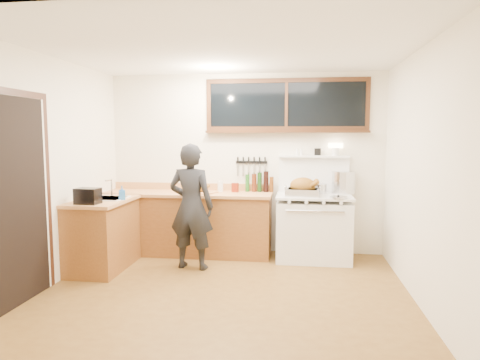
# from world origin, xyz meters

# --- Properties ---
(ground_plane) EXTENTS (4.00, 3.50, 0.02)m
(ground_plane) POSITION_xyz_m (0.00, 0.00, -0.01)
(ground_plane) COLOR brown
(room_shell) EXTENTS (4.10, 3.60, 2.65)m
(room_shell) POSITION_xyz_m (0.00, 0.00, 1.65)
(room_shell) COLOR #EDE4CD
(room_shell) RESTS_ON ground
(counter_back) EXTENTS (2.44, 0.64, 1.00)m
(counter_back) POSITION_xyz_m (-0.80, 1.45, 0.45)
(counter_back) COLOR brown
(counter_back) RESTS_ON ground
(counter_left) EXTENTS (0.64, 1.09, 0.90)m
(counter_left) POSITION_xyz_m (-1.70, 0.62, 0.45)
(counter_left) COLOR brown
(counter_left) RESTS_ON ground
(sink_unit) EXTENTS (0.50, 0.45, 0.37)m
(sink_unit) POSITION_xyz_m (-1.68, 0.70, 0.85)
(sink_unit) COLOR white
(sink_unit) RESTS_ON counter_left
(vintage_stove) EXTENTS (1.02, 0.74, 1.60)m
(vintage_stove) POSITION_xyz_m (1.00, 1.41, 0.47)
(vintage_stove) COLOR white
(vintage_stove) RESTS_ON ground
(back_window) EXTENTS (2.32, 0.13, 0.77)m
(back_window) POSITION_xyz_m (0.60, 1.72, 2.06)
(back_window) COLOR black
(back_window) RESTS_ON room_shell
(left_doorway) EXTENTS (0.02, 1.04, 2.17)m
(left_doorway) POSITION_xyz_m (-1.99, -0.55, 1.09)
(left_doorway) COLOR black
(left_doorway) RESTS_ON ground
(knife_strip) EXTENTS (0.46, 0.03, 0.28)m
(knife_strip) POSITION_xyz_m (0.10, 1.73, 1.31)
(knife_strip) COLOR black
(knife_strip) RESTS_ON room_shell
(man) EXTENTS (0.63, 0.46, 1.61)m
(man) POSITION_xyz_m (-0.57, 0.79, 0.81)
(man) COLOR black
(man) RESTS_ON ground
(soap_bottle) EXTENTS (0.11, 0.11, 0.18)m
(soap_bottle) POSITION_xyz_m (-1.43, 0.63, 0.99)
(soap_bottle) COLOR blue
(soap_bottle) RESTS_ON counter_left
(toaster) EXTENTS (0.29, 0.21, 0.19)m
(toaster) POSITION_xyz_m (-1.70, 0.26, 0.99)
(toaster) COLOR black
(toaster) RESTS_ON counter_left
(cutting_board) EXTENTS (0.48, 0.42, 0.14)m
(cutting_board) POSITION_xyz_m (-0.58, 1.38, 0.95)
(cutting_board) COLOR tan
(cutting_board) RESTS_ON counter_back
(roast_turkey) EXTENTS (0.49, 0.37, 0.25)m
(roast_turkey) POSITION_xyz_m (0.85, 1.29, 1.00)
(roast_turkey) COLOR silver
(roast_turkey) RESTS_ON vintage_stove
(stockpot) EXTENTS (0.44, 0.44, 0.31)m
(stockpot) POSITION_xyz_m (1.42, 1.64, 1.05)
(stockpot) COLOR silver
(stockpot) RESTS_ON vintage_stove
(saucepan) EXTENTS (0.20, 0.31, 0.13)m
(saucepan) POSITION_xyz_m (1.09, 1.55, 0.97)
(saucepan) COLOR silver
(saucepan) RESTS_ON vintage_stove
(pot_lid) EXTENTS (0.30, 0.30, 0.04)m
(pot_lid) POSITION_xyz_m (1.30, 1.14, 0.91)
(pot_lid) COLOR silver
(pot_lid) RESTS_ON vintage_stove
(coffee_tin) EXTENTS (0.10, 0.08, 0.13)m
(coffee_tin) POSITION_xyz_m (-0.12, 1.55, 0.97)
(coffee_tin) COLOR maroon
(coffee_tin) RESTS_ON counter_back
(pitcher) EXTENTS (0.10, 0.10, 0.16)m
(pitcher) POSITION_xyz_m (-0.33, 1.56, 0.98)
(pitcher) COLOR white
(pitcher) RESTS_ON counter_back
(bottle_cluster) EXTENTS (0.41, 0.07, 0.30)m
(bottle_cluster) POSITION_xyz_m (0.23, 1.63, 1.03)
(bottle_cluster) COLOR black
(bottle_cluster) RESTS_ON counter_back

